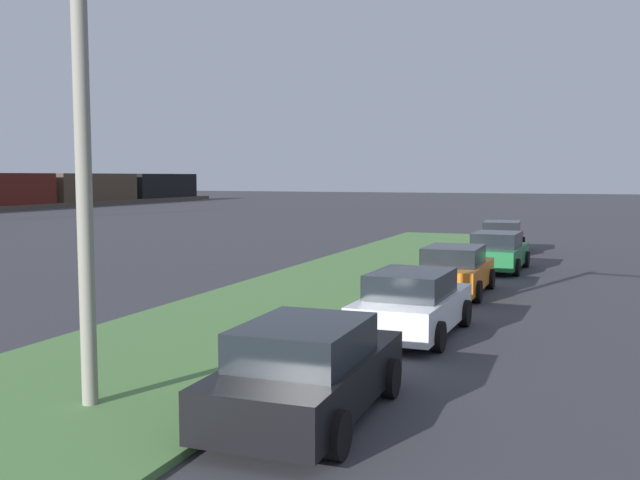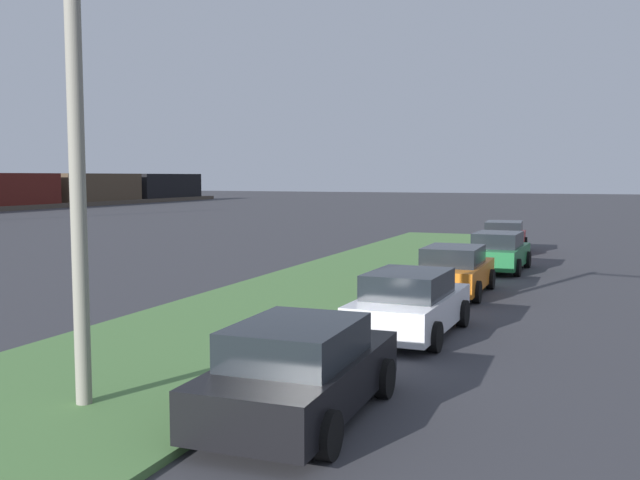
# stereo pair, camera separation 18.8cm
# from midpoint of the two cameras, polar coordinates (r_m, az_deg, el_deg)

# --- Properties ---
(grass_median) EXTENTS (60.00, 6.00, 0.12)m
(grass_median) POSITION_cam_midpoint_polar(r_m,az_deg,el_deg) (15.43, -9.69, -8.11)
(grass_median) COLOR #517F42
(grass_median) RESTS_ON ground
(parked_car_black) EXTENTS (4.33, 2.08, 1.47)m
(parked_car_black) POSITION_cam_midpoint_polar(r_m,az_deg,el_deg) (10.65, -1.08, -10.44)
(parked_car_black) COLOR black
(parked_car_black) RESTS_ON ground
(parked_car_white) EXTENTS (4.35, 2.12, 1.47)m
(parked_car_white) POSITION_cam_midpoint_polar(r_m,az_deg,el_deg) (16.17, 7.53, -5.10)
(parked_car_white) COLOR silver
(parked_car_white) RESTS_ON ground
(parked_car_orange) EXTENTS (4.30, 2.03, 1.47)m
(parked_car_orange) POSITION_cam_midpoint_polar(r_m,az_deg,el_deg) (21.99, 10.91, -2.43)
(parked_car_orange) COLOR orange
(parked_car_orange) RESTS_ON ground
(parked_car_green) EXTENTS (4.36, 2.14, 1.47)m
(parked_car_green) POSITION_cam_midpoint_polar(r_m,az_deg,el_deg) (27.77, 14.25, -0.93)
(parked_car_green) COLOR #1E6B38
(parked_car_green) RESTS_ON ground
(parked_car_red) EXTENTS (4.40, 2.21, 1.47)m
(parked_car_red) POSITION_cam_midpoint_polar(r_m,az_deg,el_deg) (34.51, 14.65, 0.21)
(parked_car_red) COLOR red
(parked_car_red) RESTS_ON ground
(streetlight) EXTENTS (0.75, 2.86, 7.50)m
(streetlight) POSITION_cam_midpoint_polar(r_m,az_deg,el_deg) (10.92, -17.27, 9.18)
(streetlight) COLOR gray
(streetlight) RESTS_ON ground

